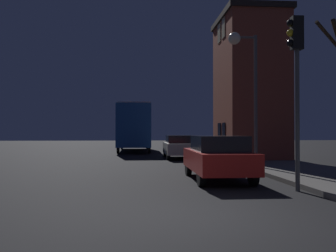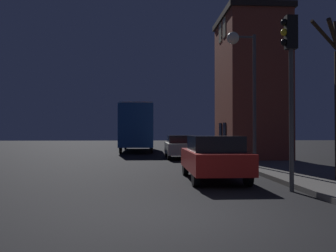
{
  "view_description": "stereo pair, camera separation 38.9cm",
  "coord_description": "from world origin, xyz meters",
  "px_view_note": "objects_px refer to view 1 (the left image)",
  "views": [
    {
      "loc": [
        -1.33,
        -6.83,
        1.61
      ],
      "look_at": [
        0.16,
        12.03,
        1.89
      ],
      "focal_mm": 40.0,
      "sensor_mm": 36.0,
      "label": 1
    },
    {
      "loc": [
        -0.95,
        -6.85,
        1.61
      ],
      "look_at": [
        0.16,
        12.03,
        1.89
      ],
      "focal_mm": 40.0,
      "sensor_mm": 36.0,
      "label": 2
    }
  ],
  "objects_px": {
    "traffic_light": "(296,66)",
    "bus": "(134,124)",
    "streetlamp": "(244,65)",
    "car_near_lane": "(218,157)",
    "car_mid_lane": "(180,146)"
  },
  "relations": [
    {
      "from": "traffic_light",
      "to": "bus",
      "type": "xyz_separation_m",
      "value": [
        -4.59,
        20.98,
        -1.17
      ]
    },
    {
      "from": "bus",
      "to": "streetlamp",
      "type": "bearing_deg",
      "value": -72.98
    },
    {
      "from": "streetlamp",
      "to": "traffic_light",
      "type": "distance_m",
      "value": 5.6
    },
    {
      "from": "traffic_light",
      "to": "car_near_lane",
      "type": "xyz_separation_m",
      "value": [
        -1.65,
        2.38,
        -2.59
      ]
    },
    {
      "from": "traffic_light",
      "to": "car_near_lane",
      "type": "bearing_deg",
      "value": 124.67
    },
    {
      "from": "bus",
      "to": "car_near_lane",
      "type": "relative_size",
      "value": 2.31
    },
    {
      "from": "traffic_light",
      "to": "car_mid_lane",
      "type": "height_order",
      "value": "traffic_light"
    },
    {
      "from": "bus",
      "to": "car_near_lane",
      "type": "height_order",
      "value": "bus"
    },
    {
      "from": "bus",
      "to": "car_near_lane",
      "type": "distance_m",
      "value": 18.89
    },
    {
      "from": "streetlamp",
      "to": "bus",
      "type": "height_order",
      "value": "streetlamp"
    },
    {
      "from": "traffic_light",
      "to": "car_mid_lane",
      "type": "relative_size",
      "value": 1.15
    },
    {
      "from": "streetlamp",
      "to": "bus",
      "type": "bearing_deg",
      "value": 107.02
    },
    {
      "from": "bus",
      "to": "car_mid_lane",
      "type": "xyz_separation_m",
      "value": [
        2.82,
        -8.54,
        -1.48
      ]
    },
    {
      "from": "streetlamp",
      "to": "car_mid_lane",
      "type": "bearing_deg",
      "value": 105.48
    },
    {
      "from": "traffic_light",
      "to": "car_near_lane",
      "type": "relative_size",
      "value": 1.09
    }
  ]
}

